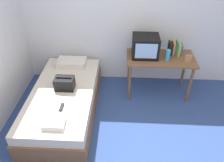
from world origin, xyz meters
TOP-DOWN VIEW (x-y plane):
  - ground_plane at (0.00, 0.00)m, footprint 8.00×8.00m
  - wall_back at (0.00, 2.00)m, footprint 5.20×0.10m
  - bed at (-1.03, 0.88)m, footprint 1.00×2.00m
  - desk at (0.56, 1.52)m, footprint 1.16×0.60m
  - tv at (0.28, 1.55)m, footprint 0.44×0.39m
  - water_bottle at (0.65, 1.42)m, footprint 0.08×0.08m
  - book_row at (0.80, 1.63)m, footprint 0.23×0.17m
  - picture_frame at (0.97, 1.37)m, footprint 0.11×0.02m
  - pillow at (-1.03, 1.61)m, footprint 0.52×0.31m
  - handbag at (-1.00, 0.92)m, footprint 0.30×0.20m
  - magazine at (-1.14, 0.59)m, footprint 0.21×0.29m
  - remote_dark at (-0.95, 0.48)m, footprint 0.04×0.16m
  - folded_towel at (-0.97, 0.15)m, footprint 0.28×0.22m

SIDE VIEW (x-z plane):
  - ground_plane at x=0.00m, z-range 0.00..0.00m
  - bed at x=-1.03m, z-range 0.00..0.47m
  - magazine at x=-1.14m, z-range 0.47..0.48m
  - remote_dark at x=-0.95m, z-range 0.47..0.49m
  - folded_towel at x=-0.97m, z-range 0.47..0.55m
  - pillow at x=-1.03m, z-range 0.47..0.59m
  - handbag at x=-1.00m, z-range 0.46..0.69m
  - desk at x=0.56m, z-range 0.28..1.03m
  - picture_frame at x=0.97m, z-range 0.75..0.89m
  - water_bottle at x=0.65m, z-range 0.75..0.94m
  - book_row at x=0.80m, z-range 0.74..0.98m
  - tv at x=0.28m, z-range 0.75..1.11m
  - wall_back at x=0.00m, z-range 0.00..2.60m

